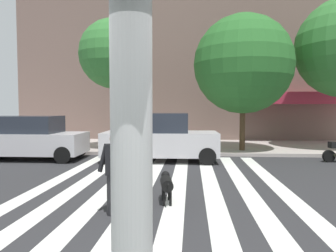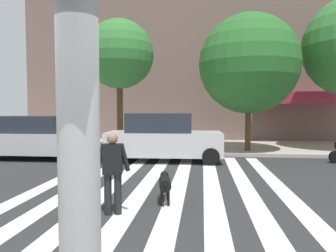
% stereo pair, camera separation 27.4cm
% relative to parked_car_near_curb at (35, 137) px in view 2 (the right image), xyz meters
% --- Properties ---
extents(ground_plane, '(160.00, 160.00, 0.00)m').
position_rel_parked_car_near_curb_xyz_m(ground_plane, '(6.49, -4.75, -0.90)').
color(ground_plane, '#2B2B2D').
extents(sidewalk_far, '(80.00, 6.00, 0.15)m').
position_rel_parked_car_near_curb_xyz_m(sidewalk_far, '(6.49, 4.39, -0.83)').
color(sidewalk_far, '#B2A7A0').
rests_on(sidewalk_far, ground_plane).
extents(crosswalk_stripes, '(6.75, 11.68, 0.01)m').
position_rel_parked_car_near_curb_xyz_m(crosswalk_stripes, '(5.99, -4.75, -0.90)').
color(crosswalk_stripes, silver).
rests_on(crosswalk_stripes, ground_plane).
extents(parked_car_near_curb, '(4.53, 2.02, 1.82)m').
position_rel_parked_car_near_curb_xyz_m(parked_car_near_curb, '(0.00, 0.00, 0.00)').
color(parked_car_near_curb, '#BAB7BC').
rests_on(parked_car_near_curb, ground_plane).
extents(parked_car_behind_first, '(4.66, 2.12, 1.94)m').
position_rel_parked_car_near_curb_xyz_m(parked_car_behind_first, '(5.50, -0.00, 0.03)').
color(parked_car_behind_first, '#BEBBBF').
rests_on(parked_car_behind_first, ground_plane).
extents(street_tree_nearest, '(3.37, 3.37, 6.31)m').
position_rel_parked_car_near_curb_xyz_m(street_tree_nearest, '(3.04, 2.54, 3.85)').
color(street_tree_nearest, '#4C3823').
rests_on(street_tree_nearest, sidewalk_far).
extents(street_tree_middle, '(4.63, 4.63, 6.37)m').
position_rel_parked_car_near_curb_xyz_m(street_tree_middle, '(9.21, 2.49, 3.30)').
color(street_tree_middle, '#4C3823').
rests_on(street_tree_middle, sidewalk_far).
extents(pedestrian_dog_walker, '(0.71, 0.29, 1.64)m').
position_rel_parked_car_near_curb_xyz_m(pedestrian_dog_walker, '(5.30, -6.51, 0.02)').
color(pedestrian_dog_walker, black).
rests_on(pedestrian_dog_walker, ground_plane).
extents(dog_on_leash, '(0.35, 1.02, 0.65)m').
position_rel_parked_car_near_curb_xyz_m(dog_on_leash, '(6.24, -5.61, -0.46)').
color(dog_on_leash, black).
rests_on(dog_on_leash, ground_plane).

